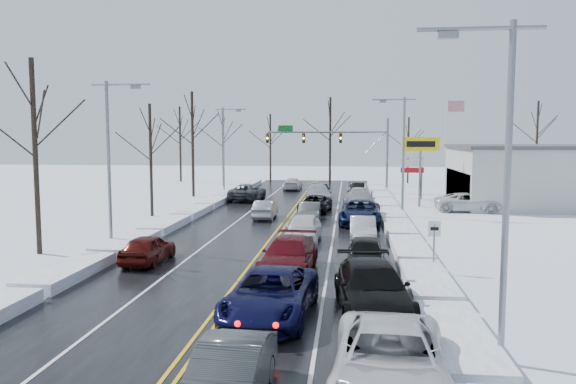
# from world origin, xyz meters

# --- Properties ---
(ground) EXTENTS (160.00, 160.00, 0.00)m
(ground) POSITION_xyz_m (0.00, 0.00, 0.00)
(ground) COLOR white
(ground) RESTS_ON ground
(road_surface) EXTENTS (14.00, 84.00, 0.01)m
(road_surface) POSITION_xyz_m (0.00, 2.00, 0.01)
(road_surface) COLOR black
(road_surface) RESTS_ON ground
(snow_bank_left) EXTENTS (1.78, 72.00, 0.51)m
(snow_bank_left) POSITION_xyz_m (-7.60, 2.00, 0.00)
(snow_bank_left) COLOR white
(snow_bank_left) RESTS_ON ground
(snow_bank_right) EXTENTS (1.78, 72.00, 0.51)m
(snow_bank_right) POSITION_xyz_m (7.60, 2.00, 0.00)
(snow_bank_right) COLOR white
(snow_bank_right) RESTS_ON ground
(traffic_signal_mast) EXTENTS (13.28, 0.39, 8.00)m
(traffic_signal_mast) POSITION_xyz_m (3.45, 27.99, 5.48)
(traffic_signal_mast) COLOR slate
(traffic_signal_mast) RESTS_ON ground
(tires_plus_sign) EXTENTS (3.20, 0.34, 6.00)m
(tires_plus_sign) POSITION_xyz_m (10.50, 15.99, 4.99)
(tires_plus_sign) COLOR slate
(tires_plus_sign) RESTS_ON ground
(used_vehicles_sign) EXTENTS (2.20, 0.22, 4.65)m
(used_vehicles_sign) POSITION_xyz_m (10.50, 22.00, 3.32)
(used_vehicles_sign) COLOR slate
(used_vehicles_sign) RESTS_ON ground
(speed_limit_sign) EXTENTS (0.55, 0.09, 2.35)m
(speed_limit_sign) POSITION_xyz_m (8.20, -8.00, 1.63)
(speed_limit_sign) COLOR slate
(speed_limit_sign) RESTS_ON ground
(flagpole) EXTENTS (1.87, 1.20, 10.00)m
(flagpole) POSITION_xyz_m (15.17, 30.00, 5.93)
(flagpole) COLOR silver
(flagpole) RESTS_ON ground
(dealership_building) EXTENTS (20.40, 12.40, 5.30)m
(dealership_building) POSITION_xyz_m (23.98, 18.00, 2.66)
(dealership_building) COLOR #B7B6B1
(dealership_building) RESTS_ON ground
(streetlight_se) EXTENTS (3.20, 0.25, 9.00)m
(streetlight_se) POSITION_xyz_m (8.30, -18.00, 5.31)
(streetlight_se) COLOR slate
(streetlight_se) RESTS_ON ground
(streetlight_ne) EXTENTS (3.20, 0.25, 9.00)m
(streetlight_ne) POSITION_xyz_m (8.30, 10.00, 5.31)
(streetlight_ne) COLOR slate
(streetlight_ne) RESTS_ON ground
(streetlight_sw) EXTENTS (3.20, 0.25, 9.00)m
(streetlight_sw) POSITION_xyz_m (-8.30, -4.00, 5.31)
(streetlight_sw) COLOR slate
(streetlight_sw) RESTS_ON ground
(streetlight_nw) EXTENTS (3.20, 0.25, 9.00)m
(streetlight_nw) POSITION_xyz_m (-8.30, 24.00, 5.31)
(streetlight_nw) COLOR slate
(streetlight_nw) RESTS_ON ground
(tree_left_b) EXTENTS (4.00, 4.00, 10.00)m
(tree_left_b) POSITION_xyz_m (-11.50, -6.00, 6.99)
(tree_left_b) COLOR #2D231C
(tree_left_b) RESTS_ON ground
(tree_left_c) EXTENTS (3.40, 3.40, 8.50)m
(tree_left_c) POSITION_xyz_m (-10.50, 8.00, 5.94)
(tree_left_c) COLOR #2D231C
(tree_left_c) RESTS_ON ground
(tree_left_d) EXTENTS (4.20, 4.20, 10.50)m
(tree_left_d) POSITION_xyz_m (-11.20, 22.00, 7.33)
(tree_left_d) COLOR #2D231C
(tree_left_d) RESTS_ON ground
(tree_left_e) EXTENTS (3.80, 3.80, 9.50)m
(tree_left_e) POSITION_xyz_m (-10.80, 34.00, 6.64)
(tree_left_e) COLOR #2D231C
(tree_left_e) RESTS_ON ground
(tree_far_a) EXTENTS (4.00, 4.00, 10.00)m
(tree_far_a) POSITION_xyz_m (-18.00, 40.00, 6.99)
(tree_far_a) COLOR #2D231C
(tree_far_a) RESTS_ON ground
(tree_far_b) EXTENTS (3.60, 3.60, 9.00)m
(tree_far_b) POSITION_xyz_m (-6.00, 41.00, 6.29)
(tree_far_b) COLOR #2D231C
(tree_far_b) RESTS_ON ground
(tree_far_c) EXTENTS (4.40, 4.40, 11.00)m
(tree_far_c) POSITION_xyz_m (2.00, 39.00, 7.68)
(tree_far_c) COLOR #2D231C
(tree_far_c) RESTS_ON ground
(tree_far_d) EXTENTS (3.40, 3.40, 8.50)m
(tree_far_d) POSITION_xyz_m (12.00, 40.50, 5.94)
(tree_far_d) COLOR #2D231C
(tree_far_d) RESTS_ON ground
(tree_far_e) EXTENTS (4.20, 4.20, 10.50)m
(tree_far_e) POSITION_xyz_m (28.00, 41.00, 7.33)
(tree_far_e) COLOR #2D231C
(tree_far_e) RESTS_ON ground
(queued_car_2) EXTENTS (3.04, 5.94, 1.60)m
(queued_car_2) POSITION_xyz_m (1.84, -14.91, 0.00)
(queued_car_2) COLOR black
(queued_car_2) RESTS_ON ground
(queued_car_3) EXTENTS (2.54, 5.51, 1.56)m
(queued_car_3) POSITION_xyz_m (1.77, -8.66, 0.00)
(queued_car_3) COLOR #500A10
(queued_car_3) RESTS_ON ground
(queued_car_4) EXTENTS (2.04, 4.78, 1.61)m
(queued_car_4) POSITION_xyz_m (1.85, -1.46, 0.00)
(queued_car_4) COLOR silver
(queued_car_4) RESTS_ON ground
(queued_car_5) EXTENTS (1.54, 4.24, 1.39)m
(queued_car_5) POSITION_xyz_m (1.67, 6.15, 0.00)
(queued_car_5) COLOR #424648
(queued_car_5) RESTS_ON ground
(queued_car_6) EXTENTS (2.74, 5.06, 1.35)m
(queued_car_6) POSITION_xyz_m (1.73, 11.53, 0.00)
(queued_car_6) COLOR black
(queued_car_6) RESTS_ON ground
(queued_car_7) EXTENTS (2.89, 5.85, 1.64)m
(queued_car_7) POSITION_xyz_m (1.64, 18.18, 0.00)
(queued_car_7) COLOR #A9ACB1
(queued_car_7) RESTS_ON ground
(queued_car_8) EXTENTS (2.06, 4.35, 1.44)m
(queued_car_8) POSITION_xyz_m (1.68, 23.43, 0.00)
(queued_car_8) COLOR black
(queued_car_8) RESTS_ON ground
(queued_car_11) EXTENTS (2.94, 6.03, 1.69)m
(queued_car_11) POSITION_xyz_m (5.26, -13.95, 0.00)
(queued_car_11) COLOR black
(queued_car_11) RESTS_ON ground
(queued_car_12) EXTENTS (1.96, 4.45, 1.49)m
(queued_car_12) POSITION_xyz_m (5.20, -7.70, 0.00)
(queued_car_12) COLOR black
(queued_car_12) RESTS_ON ground
(queued_car_13) EXTENTS (1.48, 4.23, 1.39)m
(queued_car_13) POSITION_xyz_m (5.25, -0.58, 0.00)
(queued_car_13) COLOR #A7AAAF
(queued_car_13) RESTS_ON ground
(queued_car_14) EXTENTS (3.05, 6.07, 1.65)m
(queued_car_14) POSITION_xyz_m (5.23, 5.71, 0.00)
(queued_car_14) COLOR black
(queued_car_14) RESTS_ON ground
(queued_car_15) EXTENTS (3.00, 5.90, 1.64)m
(queued_car_15) POSITION_xyz_m (5.33, 12.22, 0.00)
(queued_car_15) COLOR #9B9DA2
(queued_car_15) RESTS_ON ground
(queued_car_16) EXTENTS (2.02, 4.35, 1.44)m
(queued_car_16) POSITION_xyz_m (5.25, 18.66, 0.00)
(queued_car_16) COLOR silver
(queued_car_16) RESTS_ON ground
(queued_car_17) EXTENTS (1.89, 4.55, 1.47)m
(queued_car_17) POSITION_xyz_m (5.23, 22.90, 0.00)
(queued_car_17) COLOR black
(queued_car_17) RESTS_ON ground
(oncoming_car_0) EXTENTS (1.44, 4.10, 1.35)m
(oncoming_car_0) POSITION_xyz_m (-1.71, 7.59, 0.00)
(oncoming_car_0) COLOR #9D9FA5
(oncoming_car_0) RESTS_ON ground
(oncoming_car_1) EXTENTS (3.11, 5.89, 1.58)m
(oncoming_car_1) POSITION_xyz_m (-5.11, 19.03, 0.00)
(oncoming_car_1) COLOR #3F4244
(oncoming_car_1) RESTS_ON ground
(oncoming_car_2) EXTENTS (1.96, 4.68, 1.35)m
(oncoming_car_2) POSITION_xyz_m (-1.91, 29.89, 0.00)
(oncoming_car_2) COLOR silver
(oncoming_car_2) RESTS_ON ground
(oncoming_car_3) EXTENTS (1.78, 4.15, 1.40)m
(oncoming_car_3) POSITION_xyz_m (-5.15, -7.43, 0.00)
(oncoming_car_3) COLOR #4A0D09
(oncoming_car_3) RESTS_ON ground
(parked_car_0) EXTENTS (5.55, 2.77, 1.51)m
(parked_car_0) POSITION_xyz_m (14.08, 13.13, 0.00)
(parked_car_0) COLOR white
(parked_car_0) RESTS_ON ground
(parked_car_1) EXTENTS (2.64, 5.70, 1.61)m
(parked_car_1) POSITION_xyz_m (17.15, 15.37, 0.00)
(parked_car_1) COLOR #45484B
(parked_car_1) RESTS_ON ground
(parked_car_2) EXTENTS (2.19, 4.59, 1.51)m
(parked_car_2) POSITION_xyz_m (15.03, 22.07, 0.00)
(parked_car_2) COLOR black
(parked_car_2) RESTS_ON ground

